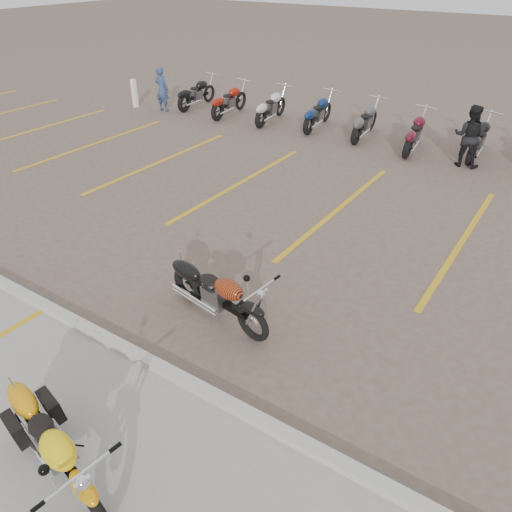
{
  "coord_description": "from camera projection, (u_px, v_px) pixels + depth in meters",
  "views": [
    {
      "loc": [
        4.09,
        -5.46,
        4.91
      ],
      "look_at": [
        0.28,
        0.24,
        0.75
      ],
      "focal_mm": 35.0,
      "sensor_mm": 36.0,
      "label": 1
    }
  ],
  "objects": [
    {
      "name": "ground",
      "position": [
        235.0,
        295.0,
        8.37
      ],
      "size": [
        100.0,
        100.0,
        0.0
      ],
      "primitive_type": "plane",
      "color": "#6F5B4F",
      "rests_on": "ground"
    },
    {
      "name": "curb",
      "position": [
        150.0,
        362.0,
        6.92
      ],
      "size": [
        60.0,
        0.18,
        0.12
      ],
      "primitive_type": "cube",
      "color": "#ADAAA3",
      "rests_on": "ground"
    },
    {
      "name": "parking_stripes",
      "position": [
        339.0,
        209.0,
        11.21
      ],
      "size": [
        38.0,
        5.5,
        0.01
      ],
      "primitive_type": null,
      "color": "gold",
      "rests_on": "ground"
    },
    {
      "name": "yellow_cruiser",
      "position": [
        59.0,
        443.0,
        5.33
      ],
      "size": [
        2.09,
        0.61,
        0.87
      ],
      "rotation": [
        0.14,
        0.0,
        -0.23
      ],
      "color": "black",
      "rests_on": "ground"
    },
    {
      "name": "flame_cruiser",
      "position": [
        217.0,
        295.0,
        7.66
      ],
      "size": [
        2.07,
        0.5,
        0.86
      ],
      "rotation": [
        0.08,
        0.0,
        -0.17
      ],
      "color": "black",
      "rests_on": "ground"
    },
    {
      "name": "person_a",
      "position": [
        162.0,
        89.0,
        17.82
      ],
      "size": [
        0.57,
        0.39,
        1.53
      ],
      "primitive_type": "imported",
      "rotation": [
        0.0,
        0.0,
        3.17
      ],
      "color": "navy",
      "rests_on": "ground"
    },
    {
      "name": "person_b",
      "position": [
        469.0,
        136.0,
        13.09
      ],
      "size": [
        0.81,
        0.64,
        1.63
      ],
      "primitive_type": "imported",
      "rotation": [
        0.0,
        0.0,
        3.17
      ],
      "color": "black",
      "rests_on": "ground"
    },
    {
      "name": "bollard",
      "position": [
        135.0,
        93.0,
        18.38
      ],
      "size": [
        0.16,
        0.16,
        1.0
      ],
      "primitive_type": "cube",
      "rotation": [
        0.0,
        0.0,
        -0.04
      ],
      "color": "white",
      "rests_on": "ground"
    },
    {
      "name": "bg_bike_row",
      "position": [
        476.0,
        139.0,
        13.68
      ],
      "size": [
        20.52,
        2.02,
        1.1
      ],
      "color": "black",
      "rests_on": "ground"
    }
  ]
}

